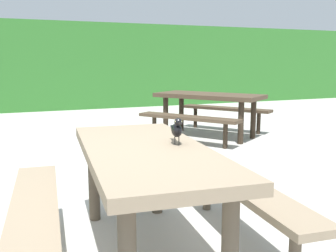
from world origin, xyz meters
The scene contains 5 objects.
ground_plane centered at (0.00, 0.00, 0.00)m, with size 60.00×60.00×0.00m, color #B7B5AD.
hedge_wall centered at (0.00, 8.85, 1.15)m, with size 28.00×1.64×2.31m, color #2D6B28.
picnic_table_foreground centered at (0.18, -0.15, 0.56)m, with size 1.84×1.87×0.74m.
bird_grackle centered at (0.40, -0.16, 0.84)m, with size 0.11×0.28×0.18m.
picnic_table_mid_left centered at (2.55, 3.39, 0.56)m, with size 2.35×2.36×0.74m.
Camera 1 is at (-0.63, -2.48, 1.29)m, focal length 41.93 mm.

